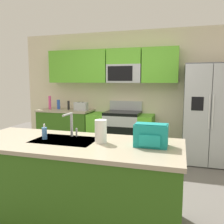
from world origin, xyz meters
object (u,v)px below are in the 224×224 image
at_px(bottle_blue, 59,104).
at_px(refrigerator, 208,114).
at_px(bottle_pink, 50,103).
at_px(toaster, 81,106).
at_px(pepper_mill, 69,105).
at_px(backpack, 151,135).
at_px(paper_towel_roll, 101,131).
at_px(range_oven, 121,133).
at_px(sink_faucet, 71,123).
at_px(soap_dispenser, 44,133).

bearing_deg(bottle_blue, refrigerator, -2.10).
bearing_deg(bottle_pink, toaster, -1.57).
xyz_separation_m(pepper_mill, backpack, (2.14, -2.47, 0.02)).
bearing_deg(paper_towel_roll, bottle_blue, 127.03).
xyz_separation_m(range_oven, sink_faucet, (0.00, -2.34, 0.62)).
height_order(bottle_pink, backpack, bottle_pink).
bearing_deg(range_oven, backpack, -69.41).
height_order(refrigerator, bottle_blue, refrigerator).
relative_size(refrigerator, bottle_pink, 6.18).
relative_size(range_oven, bottle_pink, 4.54).
height_order(soap_dispenser, paper_towel_roll, paper_towel_roll).
xyz_separation_m(pepper_mill, bottle_blue, (-0.28, 0.05, 0.01)).
distance_m(bottle_pink, bottle_blue, 0.20).
relative_size(bottle_pink, paper_towel_roll, 1.25).
bearing_deg(toaster, range_oven, 3.38).
relative_size(bottle_blue, sink_faucet, 0.74).
bearing_deg(bottle_pink, paper_towel_roll, -49.61).
distance_m(bottle_blue, soap_dispenser, 2.85).
bearing_deg(range_oven, bottle_blue, 178.26).
xyz_separation_m(soap_dispenser, backpack, (1.16, 0.04, 0.05)).
relative_size(refrigerator, sink_faucet, 6.56).
height_order(refrigerator, backpack, refrigerator).
bearing_deg(bottle_blue, soap_dispenser, -63.84).
relative_size(bottle_pink, backpack, 0.94).
height_order(toaster, pepper_mill, pepper_mill).
height_order(range_oven, paper_towel_roll, paper_towel_roll).
bearing_deg(pepper_mill, refrigerator, -1.37).
distance_m(paper_towel_roll, backpack, 0.52).
xyz_separation_m(refrigerator, soap_dispenser, (-1.93, -2.44, 0.04)).
bearing_deg(bottle_blue, bottle_pink, -156.72).
bearing_deg(refrigerator, soap_dispenser, -128.36).
height_order(bottle_blue, backpack, backpack).
xyz_separation_m(toaster, paper_towel_roll, (1.30, -2.42, 0.03)).
height_order(paper_towel_roll, backpack, paper_towel_roll).
bearing_deg(range_oven, sink_faucet, -89.95).
xyz_separation_m(bottle_pink, soap_dispenser, (1.43, -2.48, -0.08)).
relative_size(range_oven, backpack, 4.25).
bearing_deg(refrigerator, range_oven, 177.57).
relative_size(toaster, pepper_mill, 1.43).
distance_m(refrigerator, bottle_pink, 3.37).
height_order(soap_dispenser, backpack, backpack).
bearing_deg(backpack, refrigerator, 72.20).
bearing_deg(soap_dispenser, range_oven, 84.68).
height_order(refrigerator, paper_towel_roll, refrigerator).
height_order(sink_faucet, soap_dispenser, sink_faucet).
xyz_separation_m(sink_faucet, soap_dispenser, (-0.24, -0.18, -0.10)).
bearing_deg(paper_towel_roll, backpack, 0.39).
bearing_deg(paper_towel_roll, soap_dispenser, -176.47).
xyz_separation_m(paper_towel_roll, backpack, (0.52, 0.00, -0.00)).
height_order(pepper_mill, backpack, backpack).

